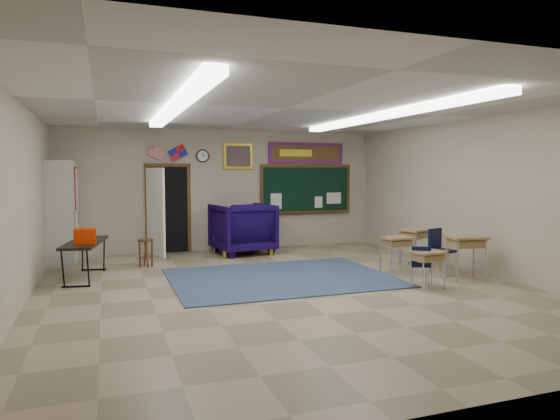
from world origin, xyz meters
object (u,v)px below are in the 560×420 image
object	(u,v)px
folding_table	(85,258)
wooden_stool	(146,253)
student_desk_front_left	(396,253)
wingback_armchair	(242,228)
student_desk_front_right	(415,245)

from	to	relation	value
folding_table	wooden_stool	size ratio (longest dim) A/B	3.05
wooden_stool	student_desk_front_left	bearing A→B (deg)	-26.00
student_desk_front_left	wooden_stool	bearing A→B (deg)	150.27
wingback_armchair	wooden_stool	distance (m)	2.53
student_desk_front_left	student_desk_front_right	xyz separation A→B (m)	(0.78, 0.51, 0.04)
wooden_stool	wingback_armchair	bearing A→B (deg)	22.27
wingback_armchair	student_desk_front_left	size ratio (longest dim) A/B	1.91
wingback_armchair	folding_table	xyz separation A→B (m)	(-3.47, -1.77, -0.23)
folding_table	wooden_stool	distance (m)	1.41
student_desk_front_left	student_desk_front_right	bearing A→B (deg)	29.60
wingback_armchair	wooden_stool	world-z (taller)	wingback_armchair
wingback_armchair	folding_table	size ratio (longest dim) A/B	0.77
student_desk_front_right	wooden_stool	distance (m)	5.62
student_desk_front_left	folding_table	xyz separation A→B (m)	(-5.71, 1.41, -0.01)
folding_table	wooden_stool	bearing A→B (deg)	45.40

